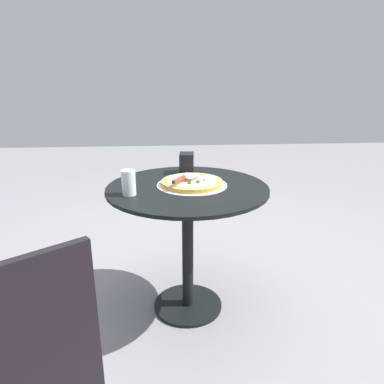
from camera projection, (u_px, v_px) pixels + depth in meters
name	position (u px, v px, depth m)	size (l,w,h in m)	color
ground_plane	(188.00, 306.00, 2.03)	(10.00, 10.00, 0.00)	gray
patio_table	(188.00, 217.00, 1.86)	(0.84, 0.84, 0.73)	black
pizza_on_tray	(192.00, 183.00, 1.81)	(0.37, 0.37, 0.04)	silver
pizza_server	(184.00, 178.00, 1.77)	(0.20, 0.15, 0.02)	silver
drinking_cup	(129.00, 183.00, 1.65)	(0.07, 0.07, 0.12)	silver
napkin_dispenser	(187.00, 163.00, 2.03)	(0.11, 0.08, 0.12)	black
patio_chair_near	(10.00, 381.00, 0.89)	(0.56, 0.56, 0.91)	black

